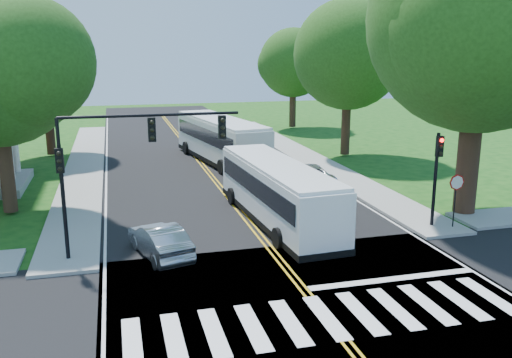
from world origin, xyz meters
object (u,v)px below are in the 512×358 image
object	(u,v)px
hatchback	(160,240)
dark_sedan	(310,180)
signal_ne	(437,167)
signal_nw	(123,151)
suv	(306,175)
bus_follow	(220,139)
bus_lead	(277,191)

from	to	relation	value
hatchback	dark_sedan	xyz separation A→B (m)	(9.68, 8.50, -0.05)
signal_ne	signal_nw	bearing A→B (deg)	-179.95
signal_nw	suv	distance (m)	14.59
dark_sedan	suv	bearing A→B (deg)	-82.63
signal_nw	bus_follow	size ratio (longest dim) A/B	0.55
signal_nw	signal_ne	world-z (taller)	signal_nw
signal_nw	dark_sedan	distance (m)	14.14
signal_ne	bus_follow	size ratio (longest dim) A/B	0.34
signal_nw	bus_follow	bearing A→B (deg)	67.46
signal_ne	dark_sedan	bearing A→B (deg)	110.96
hatchback	dark_sedan	bearing A→B (deg)	-153.75
signal_nw	dark_sedan	world-z (taller)	signal_nw
signal_ne	hatchback	size ratio (longest dim) A/B	1.06
suv	hatchback	bearing A→B (deg)	45.59
suv	bus_follow	bearing A→B (deg)	-65.74
hatchback	suv	bearing A→B (deg)	-151.43
signal_nw	signal_ne	distance (m)	14.13
signal_ne	hatchback	xyz separation A→B (m)	(-12.80, -0.35, -2.27)
hatchback	suv	xyz separation A→B (m)	(9.70, 9.25, 0.05)
signal_nw	signal_ne	size ratio (longest dim) A/B	1.62
bus_follow	hatchback	world-z (taller)	bus_follow
signal_nw	bus_lead	world-z (taller)	signal_nw
dark_sedan	bus_follow	bearing A→B (deg)	-59.96
hatchback	bus_lead	bearing A→B (deg)	-167.18
bus_follow	hatchback	bearing A→B (deg)	61.59
bus_lead	hatchback	distance (m)	6.78
hatchback	dark_sedan	distance (m)	12.88
bus_lead	hatchback	bearing A→B (deg)	24.22
hatchback	dark_sedan	size ratio (longest dim) A/B	0.94
signal_ne	bus_follow	xyz separation A→B (m)	(-6.70, 17.70, -1.22)
signal_nw	hatchback	size ratio (longest dim) A/B	1.73
hatchback	suv	world-z (taller)	suv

